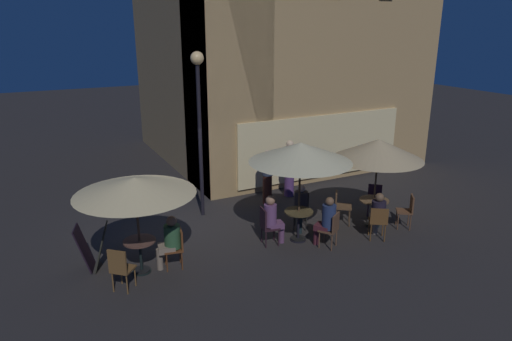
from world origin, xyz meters
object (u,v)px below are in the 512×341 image
object	(u,v)px
cafe_chair_3	(340,204)
cafe_chair_2	(374,197)
cafe_table_2	(140,250)
cafe_chair_5	(266,224)
cafe_chair_8	(120,266)
patron_standing_5	(289,168)
cafe_table_0	(374,206)
cafe_chair_4	(301,207)
patron_seated_3	(327,219)
patron_standing_6	(267,177)
menu_sandwich_board	(93,247)
cafe_table_1	(299,219)
patron_seated_0	(378,212)
cafe_chair_7	(177,245)
patron_seated_4	(170,239)
patron_seated_1	(301,204)
cafe_chair_0	(378,220)
patron_seated_2	(272,217)
patio_umbrella_1	(301,153)
patio_umbrella_0	(378,150)
cafe_chair_1	(408,209)
cafe_chair_6	(332,227)
street_lamp_near_corner	(199,102)
patio_umbrella_2	(135,186)

from	to	relation	value
cafe_chair_3	cafe_chair_2	bearing A→B (deg)	40.43
cafe_table_2	cafe_chair_5	distance (m)	3.03
cafe_chair_5	cafe_chair_8	bearing A→B (deg)	-163.06
cafe_chair_8	patron_standing_5	bearing A→B (deg)	-18.93
cafe_table_0	cafe_chair_4	distance (m)	1.93
patron_seated_3	patron_standing_6	size ratio (longest dim) A/B	0.78
menu_sandwich_board	cafe_table_1	bearing A→B (deg)	6.18
cafe_chair_3	cafe_chair_5	world-z (taller)	cafe_chair_5
menu_sandwich_board	patron_seated_0	size ratio (longest dim) A/B	0.82
cafe_chair_7	patron_seated_3	world-z (taller)	patron_seated_3
patron_seated_4	cafe_chair_8	bearing A→B (deg)	32.46
patron_standing_6	patron_seated_1	bearing A→B (deg)	117.38
menu_sandwich_board	cafe_chair_2	distance (m)	7.54
cafe_chair_0	patron_seated_2	distance (m)	2.63
patio_umbrella_1	patron_seated_1	xyz separation A→B (m)	(0.39, 0.52, -1.57)
patio_umbrella_0	patron_standing_6	size ratio (longest dim) A/B	1.45
cafe_chair_0	patio_umbrella_1	bearing A→B (deg)	96.01
cafe_chair_1	cafe_chair_6	xyz separation A→B (m)	(-2.44, -0.03, -0.02)
cafe_table_1	patron_seated_4	distance (m)	3.23
cafe_table_0	cafe_chair_7	xyz separation A→B (m)	(-5.31, 0.24, -0.02)
patio_umbrella_1	patron_seated_4	distance (m)	3.59
patron_seated_1	cafe_chair_0	bearing A→B (deg)	80.44
cafe_table_2	patron_seated_0	size ratio (longest dim) A/B	0.62
patio_umbrella_0	cafe_chair_7	bearing A→B (deg)	177.40
cafe_chair_7	street_lamp_near_corner	bearing A→B (deg)	-110.92
menu_sandwich_board	cafe_table_0	world-z (taller)	menu_sandwich_board
street_lamp_near_corner	cafe_chair_2	xyz separation A→B (m)	(4.33, -2.15, -2.67)
patron_seated_0	patron_seated_1	size ratio (longest dim) A/B	0.99
cafe_table_2	patron_standing_6	distance (m)	4.94
cafe_chair_5	cafe_chair_8	xyz separation A→B (m)	(-3.57, -0.50, 0.00)
cafe_chair_4	cafe_chair_6	distance (m)	1.36
patio_umbrella_1	patron_seated_0	world-z (taller)	patio_umbrella_1
patio_umbrella_2	cafe_chair_7	bearing A→B (deg)	-10.54
street_lamp_near_corner	patron_seated_4	world-z (taller)	street_lamp_near_corner
cafe_chair_7	patron_standing_5	distance (m)	5.29
patron_seated_2	patron_seated_4	xyz separation A→B (m)	(-2.55, -0.01, -0.01)
patio_umbrella_0	patron_seated_3	bearing A→B (deg)	-166.61
patron_seated_4	cafe_chair_7	bearing A→B (deg)	180.00
cafe_table_0	cafe_chair_3	bearing A→B (deg)	143.31
cafe_table_1	patron_seated_0	distance (m)	1.99
cafe_chair_7	patron_standing_5	xyz separation A→B (m)	(4.50, 2.74, 0.36)
cafe_chair_2	cafe_chair_6	xyz separation A→B (m)	(-2.29, -1.15, 0.01)
patio_umbrella_0	patio_umbrella_1	bearing A→B (deg)	175.61
cafe_chair_0	cafe_chair_8	distance (m)	6.17
cafe_chair_5	patio_umbrella_2	bearing A→B (deg)	-172.71
cafe_chair_6	cafe_chair_8	size ratio (longest dim) A/B	0.94
street_lamp_near_corner	cafe_chair_7	size ratio (longest dim) A/B	5.03
cafe_chair_6	patron_standing_5	bearing A→B (deg)	-48.69
cafe_chair_5	patron_seated_1	bearing A→B (deg)	26.83
patron_seated_1	patron_seated_2	world-z (taller)	patron_seated_2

